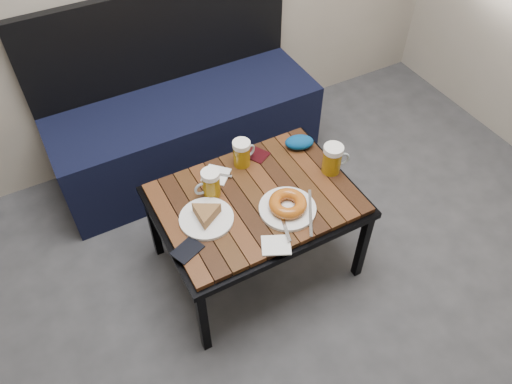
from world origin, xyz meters
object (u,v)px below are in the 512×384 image
cafe_table (256,204)px  beer_mug_centre (242,153)px  beer_mug_left (210,183)px  plate_bagel (288,206)px  passport_burgundy (255,154)px  knit_pouch (299,142)px  plate_pie (206,216)px  passport_navy (187,250)px  bench (185,126)px  beer_mug_right (333,159)px

cafe_table → beer_mug_centre: (0.04, 0.20, 0.11)m
beer_mug_centre → beer_mug_left: bearing=-166.3°
beer_mug_left → plate_bagel: 0.33m
passport_burgundy → knit_pouch: size_ratio=0.88×
beer_mug_centre → knit_pouch: beer_mug_centre is taller
plate_pie → passport_navy: size_ratio=1.96×
beer_mug_left → passport_navy: size_ratio=1.12×
plate_pie → passport_burgundy: plate_pie is taller
plate_pie → knit_pouch: (0.55, 0.19, 0.00)m
beer_mug_centre → plate_bagel: 0.33m
beer_mug_left → plate_bagel: bearing=136.8°
plate_bagel → passport_burgundy: size_ratio=2.51×
beer_mug_left → beer_mug_centre: size_ratio=0.99×
beer_mug_centre → passport_navy: bearing=-154.4°
passport_navy → passport_burgundy: 0.59m
plate_bagel → passport_burgundy: bearing=83.4°
beer_mug_left → plate_bagel: beer_mug_left is taller
bench → beer_mug_left: (-0.15, -0.69, 0.26)m
plate_bagel → passport_navy: (-0.44, 0.01, -0.02)m
beer_mug_centre → passport_navy: (-0.40, -0.32, -0.06)m
beer_mug_left → plate_pie: size_ratio=0.57×
passport_burgundy → passport_navy: bearing=-172.9°
plate_bagel → passport_navy: bearing=179.1°
cafe_table → plate_bagel: size_ratio=2.89×
beer_mug_left → knit_pouch: beer_mug_left is taller
beer_mug_right → plate_bagel: size_ratio=0.47×
beer_mug_left → beer_mug_centre: 0.22m
plate_bagel → passport_navy: plate_bagel is taller
cafe_table → beer_mug_centre: beer_mug_centre is taller
plate_pie → knit_pouch: size_ratio=1.66×
bench → passport_burgundy: bench is taller
plate_pie → passport_navy: bearing=-140.9°
plate_pie → knit_pouch: 0.58m
beer_mug_centre → knit_pouch: size_ratio=0.96×
bench → plate_bagel: size_ratio=4.81×
beer_mug_centre → plate_bagel: beer_mug_centre is taller
knit_pouch → beer_mug_left: bearing=-171.2°
beer_mug_centre → beer_mug_right: (0.32, -0.22, 0.01)m
plate_pie → passport_navy: (-0.13, -0.10, -0.02)m
beer_mug_left → knit_pouch: 0.48m
plate_bagel → passport_navy: 0.44m
beer_mug_left → plate_bagel: (0.23, -0.23, -0.04)m
plate_bagel → bench: bearing=95.3°
knit_pouch → beer_mug_right: bearing=-77.4°
beer_mug_centre → passport_burgundy: (0.08, 0.03, -0.06)m
beer_mug_right → plate_pie: (-0.60, 0.00, -0.04)m
passport_burgundy → beer_mug_centre: bearing=169.3°
beer_mug_centre → plate_pie: bearing=-154.6°
beer_mug_centre → plate_bagel: (0.04, -0.33, -0.04)m
cafe_table → beer_mug_right: size_ratio=6.11×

